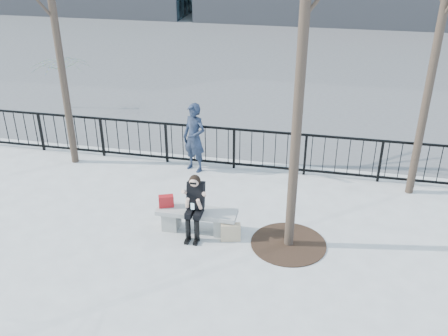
# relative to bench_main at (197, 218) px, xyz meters

# --- Properties ---
(ground) EXTENTS (120.00, 120.00, 0.00)m
(ground) POSITION_rel_bench_main_xyz_m (0.00, 0.00, -0.30)
(ground) COLOR #969591
(ground) RESTS_ON ground
(street_surface) EXTENTS (60.00, 23.00, 0.01)m
(street_surface) POSITION_rel_bench_main_xyz_m (0.00, 15.00, -0.30)
(street_surface) COLOR #474747
(street_surface) RESTS_ON ground
(railing) EXTENTS (14.00, 0.06, 1.10)m
(railing) POSITION_rel_bench_main_xyz_m (0.00, 3.00, 0.25)
(railing) COLOR black
(railing) RESTS_ON ground
(tree_grate) EXTENTS (1.50, 1.50, 0.02)m
(tree_grate) POSITION_rel_bench_main_xyz_m (1.90, -0.10, -0.29)
(tree_grate) COLOR black
(tree_grate) RESTS_ON ground
(bench_main) EXTENTS (1.65, 0.46, 0.49)m
(bench_main) POSITION_rel_bench_main_xyz_m (0.00, 0.00, 0.00)
(bench_main) COLOR gray
(bench_main) RESTS_ON ground
(seated_woman) EXTENTS (0.50, 0.64, 1.34)m
(seated_woman) POSITION_rel_bench_main_xyz_m (0.00, -0.16, 0.37)
(seated_woman) COLOR black
(seated_woman) RESTS_ON ground
(handbag) EXTENTS (0.33, 0.25, 0.25)m
(handbag) POSITION_rel_bench_main_xyz_m (-0.65, 0.02, 0.31)
(handbag) COLOR maroon
(handbag) RESTS_ON bench_main
(shopping_bag) EXTENTS (0.42, 0.24, 0.37)m
(shopping_bag) POSITION_rel_bench_main_xyz_m (0.74, -0.19, -0.11)
(shopping_bag) COLOR tan
(shopping_bag) RESTS_ON ground
(standing_man) EXTENTS (0.76, 0.65, 1.77)m
(standing_man) POSITION_rel_bench_main_xyz_m (-0.76, 2.70, 0.58)
(standing_man) COLOR black
(standing_man) RESTS_ON ground
(vendor_umbrella) EXTENTS (2.09, 2.13, 1.75)m
(vendor_umbrella) POSITION_rel_bench_main_xyz_m (-6.24, 6.27, 0.58)
(vendor_umbrella) COLOR #D8EA34
(vendor_umbrella) RESTS_ON ground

